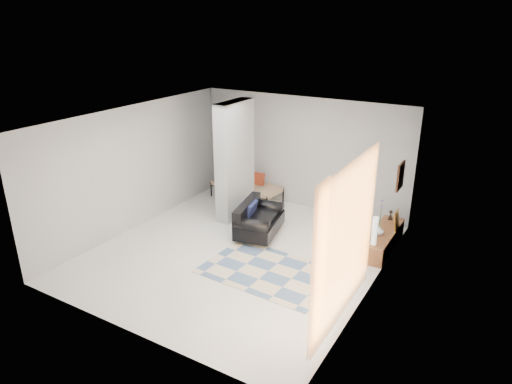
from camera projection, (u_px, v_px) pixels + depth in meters
The scene contains 17 objects.
floor at pixel (239, 252), 9.47m from camera, with size 6.00×6.00×0.00m, color silver.
ceiling at pixel (236, 119), 8.46m from camera, with size 6.00×6.00×0.00m, color white.
wall_back at pixel (302, 153), 11.38m from camera, with size 6.00×6.00×0.00m, color #ACAEB1.
wall_front at pixel (125, 253), 6.55m from camera, with size 6.00×6.00×0.00m, color #ACAEB1.
wall_left at pixel (135, 168), 10.26m from camera, with size 6.00×6.00×0.00m, color #ACAEB1.
wall_right at pixel (375, 219), 7.66m from camera, with size 6.00×6.00×0.00m, color #ACAEB1.
partition_column at pixel (235, 161), 10.77m from camera, with size 0.35×1.20×2.80m, color #9A9FA1.
hallway_door at pixel (231, 156), 12.47m from camera, with size 0.85×0.06×2.04m, color white.
curtain at pixel (347, 242), 6.76m from camera, with size 2.55×2.55×0.00m, color #F1983F.
wall_art at pixel (401, 176), 8.95m from camera, with size 0.04×0.45×0.55m, color #3C1E10.
media_console at pixel (383, 239), 9.57m from camera, with size 0.45×1.71×0.80m.
loveseat at pixel (257, 220), 10.12m from camera, with size 1.05×1.50×0.76m.
daybed at pixel (246, 184), 12.10m from camera, with size 1.93×0.96×0.77m.
area_rug at pixel (268, 271), 8.76m from camera, with size 2.46×1.64×0.01m, color beige.
cylinder_lamp at pixel (375, 231), 8.85m from camera, with size 0.11×0.11×0.58m, color white.
bronze_figurine at pixel (391, 215), 10.01m from camera, with size 0.11×0.11×0.21m, color black, non-canonical shape.
vase at pixel (379, 230), 9.31m from camera, with size 0.19×0.19×0.20m, color white.
Camera 1 is at (4.56, -7.04, 4.58)m, focal length 32.00 mm.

